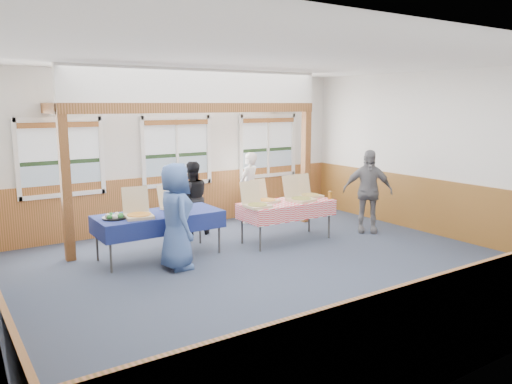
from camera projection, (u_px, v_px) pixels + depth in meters
floor at (273, 270)px, 7.78m from camera, size 8.00×8.00×0.00m
ceiling at (274, 59)px, 7.22m from camera, size 8.00×8.00×0.00m
wall_back at (176, 151)px, 10.37m from camera, size 8.00×0.00×8.00m
wall_front at (493, 209)px, 4.62m from camera, size 8.00×0.00×8.00m
wall_right at (441, 154)px, 9.67m from camera, size 0.00×8.00×8.00m
wainscot_back at (178, 200)px, 10.53m from camera, size 7.98×0.05×1.10m
wainscot_front at (481, 315)px, 4.83m from camera, size 7.98×0.05×1.10m
wainscot_right at (437, 207)px, 9.84m from camera, size 0.05×6.98×1.10m
window_left at (61, 153)px, 9.07m from camera, size 1.56×0.10×1.46m
window_mid at (177, 147)px, 10.32m from camera, size 1.56×0.10×1.46m
window_right at (268, 142)px, 11.57m from camera, size 1.56×0.10×1.46m
post_left at (66, 189)px, 8.09m from camera, size 0.15×0.15×2.40m
post_right at (306, 168)px, 10.81m from camera, size 0.15×0.15×2.40m
cross_beam at (202, 108)px, 9.23m from camera, size 5.15×0.18×0.18m
table_left at (159, 216)px, 8.36m from camera, size 2.24×1.45×0.76m
table_right at (287, 205)px, 9.35m from camera, size 1.88×1.06×0.76m
pizza_box_a at (138, 213)px, 8.04m from camera, size 0.50×0.58×0.47m
pizza_box_b at (173, 206)px, 8.66m from camera, size 0.46×0.52×0.41m
pizza_box_c at (256, 203)px, 8.84m from camera, size 0.40×0.49×0.44m
pizza_box_d at (265, 199)px, 9.29m from camera, size 0.44×0.51×0.41m
pizza_box_e at (299, 197)px, 9.39m from camera, size 0.51×0.59×0.47m
pizza_box_f at (309, 194)px, 9.79m from camera, size 0.43×0.51×0.43m
veggie_tray at (114, 217)px, 7.94m from camera, size 0.38×0.38×0.09m
drink_glass at (330, 195)px, 9.58m from camera, size 0.07×0.07×0.15m
woman_white at (249, 188)px, 10.81m from camera, size 0.66×0.57×1.54m
woman_black at (192, 198)px, 9.84m from camera, size 0.82×0.70×1.46m
man_blue at (176, 216)px, 7.76m from camera, size 0.62×0.87×1.67m
person_grey at (368, 191)px, 10.01m from camera, size 1.01×0.95×1.67m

